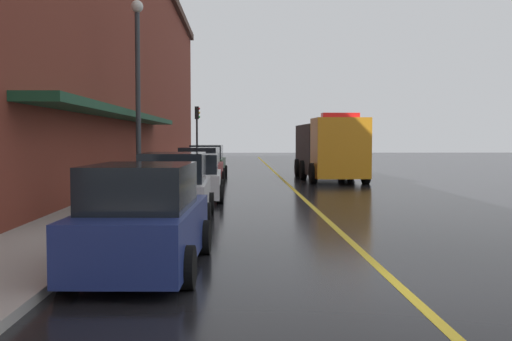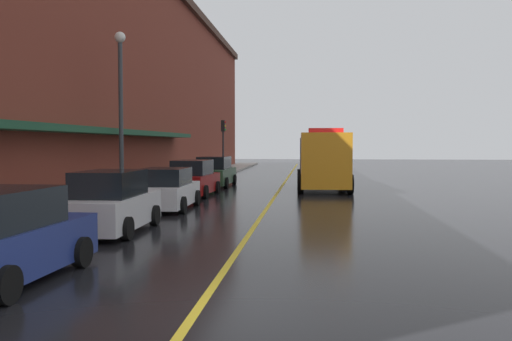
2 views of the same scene
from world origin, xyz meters
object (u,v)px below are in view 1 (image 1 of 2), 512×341
at_px(street_lamp_left, 138,76).
at_px(parking_meter_0, 177,161).
at_px(parked_car_0, 143,221).
at_px(traffic_light_near, 197,125).
at_px(parked_car_4, 207,163).
at_px(utility_truck, 329,149).
at_px(parked_car_1, 174,190).
at_px(parked_car_2, 194,178).
at_px(parking_meter_1, 154,169).
at_px(parked_car_3, 200,169).

bearing_deg(street_lamp_left, parking_meter_0, 85.62).
xyz_separation_m(parked_car_0, traffic_light_near, (-1.36, 33.21, 2.34)).
height_order(parked_car_4, traffic_light_near, traffic_light_near).
height_order(parked_car_0, parked_car_4, parked_car_4).
distance_m(utility_truck, parking_meter_0, 7.92).
bearing_deg(parked_car_1, traffic_light_near, 1.87).
distance_m(parked_car_0, parked_car_1, 5.69).
height_order(parked_car_2, utility_truck, utility_truck).
height_order(parked_car_2, parked_car_4, parked_car_4).
height_order(parked_car_1, street_lamp_left, street_lamp_left).
xyz_separation_m(parked_car_1, parking_meter_1, (-1.34, 5.89, 0.22)).
relative_size(parked_car_2, parking_meter_1, 3.24).
relative_size(parked_car_1, parked_car_4, 0.91).
distance_m(parked_car_3, parking_meter_0, 3.36).
height_order(parked_car_0, street_lamp_left, street_lamp_left).
bearing_deg(parked_car_3, parked_car_1, -177.68).
height_order(parked_car_2, parked_car_3, parked_car_3).
bearing_deg(parking_meter_0, parked_car_1, -84.54).
distance_m(parked_car_0, parking_meter_1, 11.67).
bearing_deg(parked_car_1, street_lamp_left, 16.70).
bearing_deg(street_lamp_left, parked_car_1, -72.52).
height_order(parked_car_3, utility_truck, utility_truck).
relative_size(parked_car_0, parked_car_4, 0.90).
height_order(parked_car_2, traffic_light_near, traffic_light_near).
bearing_deg(parked_car_2, street_lamp_left, 71.10).
relative_size(utility_truck, street_lamp_left, 1.15).
xyz_separation_m(parked_car_1, parked_car_2, (0.09, 5.49, -0.07)).
height_order(utility_truck, parking_meter_1, utility_truck).
bearing_deg(traffic_light_near, utility_truck, -57.44).
distance_m(parked_car_1, parking_meter_1, 6.04).
bearing_deg(parked_car_4, traffic_light_near, 7.85).
distance_m(parked_car_1, parked_car_3, 10.89).
height_order(parked_car_3, parked_car_4, parked_car_4).
relative_size(parked_car_3, parking_meter_1, 3.26).
height_order(parked_car_3, street_lamp_left, street_lamp_left).
distance_m(parked_car_1, utility_truck, 16.77).
distance_m(parked_car_2, street_lamp_left, 4.21).
xyz_separation_m(utility_truck, parking_meter_0, (-7.75, -1.50, -0.55)).
relative_size(parked_car_0, parking_meter_1, 3.21).
bearing_deg(parked_car_0, parking_meter_0, 6.37).
bearing_deg(parking_meter_1, parked_car_1, -77.23).
height_order(parked_car_0, parked_car_2, parked_car_0).
bearing_deg(parked_car_3, street_lamp_left, 160.26).
relative_size(parked_car_1, street_lamp_left, 0.62).
bearing_deg(parking_meter_1, parked_car_3, 75.28).
height_order(parked_car_0, traffic_light_near, traffic_light_near).
relative_size(parked_car_0, parked_car_1, 0.99).
relative_size(parked_car_2, traffic_light_near, 1.00).
distance_m(parked_car_0, parked_car_3, 16.58).
xyz_separation_m(parked_car_1, parked_car_4, (-0.02, 16.86, 0.01)).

